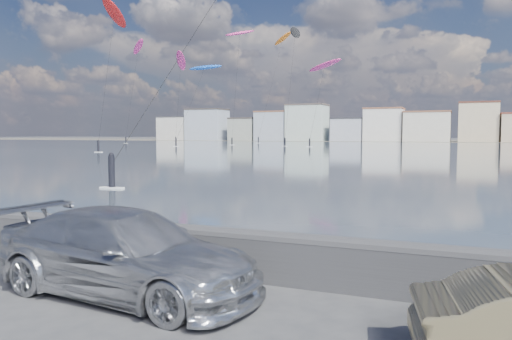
# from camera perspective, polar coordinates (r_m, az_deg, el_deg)

# --- Properties ---
(ground) EXTENTS (700.00, 700.00, 0.00)m
(ground) POSITION_cam_1_polar(r_m,az_deg,el_deg) (9.07, -16.24, -15.60)
(ground) COLOR #333335
(ground) RESTS_ON ground
(bay_water) EXTENTS (500.00, 177.00, 0.00)m
(bay_water) POSITION_cam_1_polar(r_m,az_deg,el_deg) (98.34, 19.17, 2.21)
(bay_water) COLOR #3A4A56
(bay_water) RESTS_ON ground
(far_shore_strip) EXTENTS (500.00, 60.00, 0.00)m
(far_shore_strip) POSITION_cam_1_polar(r_m,az_deg,el_deg) (206.73, 20.83, 3.10)
(far_shore_strip) COLOR #4C473D
(far_shore_strip) RESTS_ON ground
(seawall) EXTENTS (400.00, 0.36, 1.08)m
(seawall) POSITION_cam_1_polar(r_m,az_deg,el_deg) (11.05, -7.46, -8.72)
(seawall) COLOR #28282B
(seawall) RESTS_ON ground
(far_buildings) EXTENTS (240.79, 13.26, 14.60)m
(far_buildings) POSITION_cam_1_polar(r_m,az_deg,el_deg) (192.71, 21.16, 4.82)
(far_buildings) COLOR beige
(far_buildings) RESTS_ON ground
(car_silver) EXTENTS (5.68, 2.75, 1.59)m
(car_silver) POSITION_cam_1_polar(r_m,az_deg,el_deg) (9.83, -14.67, -9.15)
(car_silver) COLOR #BABCC1
(car_silver) RESTS_ON ground
(kitesurfer_1) EXTENTS (7.09, 11.31, 32.61)m
(kitesurfer_1) POSITION_cam_1_polar(r_m,az_deg,el_deg) (165.24, -13.33, 13.34)
(kitesurfer_1) COLOR #E5338C
(kitesurfer_1) RESTS_ON ground
(kitesurfer_3) EXTENTS (3.62, 10.18, 25.56)m
(kitesurfer_3) POSITION_cam_1_polar(r_m,az_deg,el_deg) (91.30, -15.90, 16.61)
(kitesurfer_3) COLOR red
(kitesurfer_3) RESTS_ON ground
(kitesurfer_5) EXTENTS (6.08, 19.90, 32.25)m
(kitesurfer_5) POSITION_cam_1_polar(r_m,az_deg,el_deg) (136.06, 4.49, 15.26)
(kitesurfer_5) COLOR black
(kitesurfer_5) RESTS_ON ground
(kitesurfer_8) EXTENTS (10.26, 13.33, 20.74)m
(kitesurfer_8) POSITION_cam_1_polar(r_m,az_deg,el_deg) (122.55, 7.84, 11.69)
(kitesurfer_8) COLOR #E5338C
(kitesurfer_8) RESTS_ON ground
(kitesurfer_13) EXTENTS (8.29, 10.09, 31.42)m
(kitesurfer_13) POSITION_cam_1_polar(r_m,az_deg,el_deg) (139.75, -1.88, 15.15)
(kitesurfer_13) COLOR #E5338C
(kitesurfer_13) RESTS_ON ground
(kitesurfer_14) EXTENTS (10.78, 14.12, 20.19)m
(kitesurfer_14) POSITION_cam_1_polar(r_m,az_deg,el_deg) (127.45, -5.87, 11.50)
(kitesurfer_14) COLOR blue
(kitesurfer_14) RESTS_ON ground
(kitesurfer_15) EXTENTS (6.77, 13.07, 30.59)m
(kitesurfer_15) POSITION_cam_1_polar(r_m,az_deg,el_deg) (171.58, -8.57, 12.19)
(kitesurfer_15) COLOR #E5338C
(kitesurfer_15) RESTS_ON ground
(kitesurfer_16) EXTENTS (8.54, 14.25, 35.77)m
(kitesurfer_16) POSITION_cam_1_polar(r_m,az_deg,el_deg) (166.34, 3.04, 14.56)
(kitesurfer_16) COLOR orange
(kitesurfer_16) RESTS_ON ground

